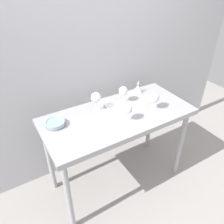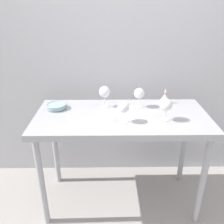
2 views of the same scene
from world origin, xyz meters
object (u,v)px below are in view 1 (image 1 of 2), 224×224
Objects in this scene: wine_glass_near_center at (127,110)px; tasting_bowl at (55,123)px; tasting_sheet_upper at (118,110)px; wine_glass_far_left at (96,98)px; decanter_funnel at (138,89)px; wine_glass_near_right at (154,98)px; wine_glass_far_right at (123,91)px.

tasting_bowl is (-0.56, 0.26, -0.09)m from wine_glass_near_center.
tasting_sheet_upper is 0.59m from tasting_bowl.
wine_glass_near_center is at bearing -24.62° from tasting_bowl.
wine_glass_near_center reaches higher than tasting_bowl.
wine_glass_far_left is 1.12× the size of tasting_bowl.
decanter_funnel is at bearing 8.39° from wine_glass_far_left.
wine_glass_near_center is 0.32m from wine_glass_far_left.
wine_glass_far_left is (-0.46, 0.26, 0.01)m from wine_glass_near_right.
wine_glass_far_right reaches higher than tasting_bowl.
wine_glass_near_center is at bearing -174.91° from wine_glass_near_right.
tasting_sheet_upper is 0.41m from decanter_funnel.
wine_glass_far_left is 0.43m from tasting_bowl.
wine_glass_far_left is at bearing 150.92° from wine_glass_near_right.
wine_glass_near_center is 1.15× the size of decanter_funnel.
decanter_funnel is (0.95, 0.11, 0.02)m from tasting_bowl.
wine_glass_near_right is 0.35m from tasting_sheet_upper.
wine_glass_far_left reaches higher than tasting_bowl.
tasting_sheet_upper is (-0.12, -0.09, -0.12)m from wine_glass_far_right.
wine_glass_near_center is 0.62m from tasting_bowl.
wine_glass_far_left is at bearing 164.47° from tasting_sheet_upper.
wine_glass_near_right is 1.06× the size of wine_glass_near_center.
wine_glass_near_right reaches higher than wine_glass_far_right.
wine_glass_far_right is at bearing 62.56° from wine_glass_near_center.
decanter_funnel is at bearing 39.26° from tasting_sheet_upper.
tasting_bowl reaches higher than tasting_sheet_upper.
tasting_bowl is at bearing -172.88° from tasting_sheet_upper.
wine_glass_far_left is 0.24m from tasting_sheet_upper.
wine_glass_near_center is 1.00× the size of tasting_bowl.
decanter_funnel is (0.39, 0.37, -0.07)m from wine_glass_near_center.
wine_glass_far_left is at bearing 4.38° from tasting_bowl.
decanter_funnel is at bearing 19.14° from wine_glass_far_right.
wine_glass_far_right is (-0.17, 0.25, -0.00)m from wine_glass_near_right.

